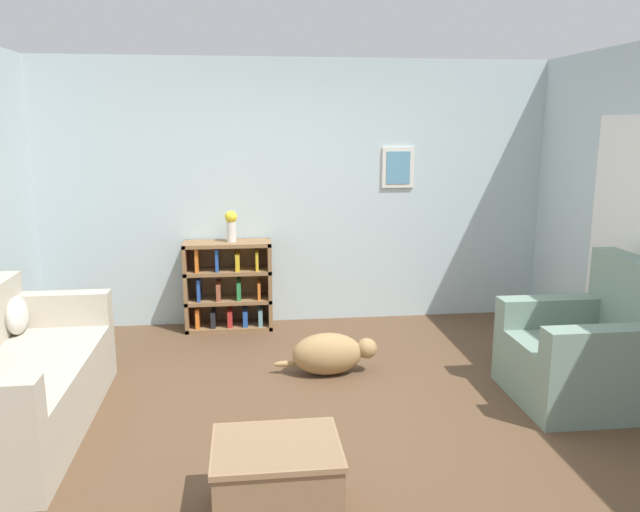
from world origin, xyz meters
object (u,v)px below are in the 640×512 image
Objects in this scene: recliner_chair at (589,352)px; vase at (231,224)px; couch at (11,384)px; dog at (330,354)px; coffee_table at (277,477)px; bookshelf at (228,287)px.

vase is (-2.58, 1.96, 0.67)m from recliner_chair.
couch is 2.30m from dog.
coffee_table is at bearing -106.02° from dog.
couch is 2.40m from bookshelf.
recliner_chair is at bearing 25.67° from coffee_table.
couch is 1.80× the size of recliner_chair.
coffee_table is 3.19m from vase.
coffee_table reaches higher than dog.
couch reaches higher than coffee_table.
coffee_table is 2.17× the size of vase.
couch is 2.87× the size of coffee_table.
dog is 2.78× the size of vase.
vase reaches higher than coffee_table.
recliner_chair is 2.57m from coffee_table.
recliner_chair is 1.60× the size of coffee_table.
coffee_table is 0.78× the size of dog.
bookshelf is 1.33× the size of coffee_table.
recliner_chair reaches higher than couch.
recliner_chair is at bearing -36.97° from bookshelf.
dog is at bearing 158.93° from recliner_chair.
coffee_table is at bearing -85.08° from vase.
vase is (1.40, 1.97, 0.71)m from couch.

